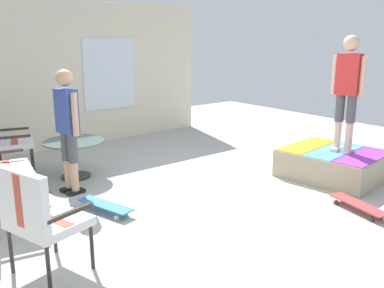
# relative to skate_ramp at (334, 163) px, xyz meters

# --- Properties ---
(ground_plane) EXTENTS (12.00, 12.00, 0.10)m
(ground_plane) POSITION_rel_skate_ramp_xyz_m (0.54, 1.90, -0.26)
(ground_plane) COLOR #A8A8A3
(house_facade) EXTENTS (0.23, 6.00, 2.73)m
(house_facade) POSITION_rel_skate_ramp_xyz_m (4.34, 2.39, 1.16)
(house_facade) COLOR beige
(house_facade) RESTS_ON ground_plane
(skate_ramp) EXTENTS (1.55, 1.90, 0.42)m
(skate_ramp) POSITION_rel_skate_ramp_xyz_m (0.00, 0.00, 0.00)
(skate_ramp) COLOR tan
(skate_ramp) RESTS_ON ground_plane
(patio_chair_near_house) EXTENTS (0.75, 0.70, 1.02)m
(patio_chair_near_house) POSITION_rel_skate_ramp_xyz_m (3.24, 3.83, 0.40)
(patio_chair_near_house) COLOR #2D2823
(patio_chair_near_house) RESTS_ON ground_plane
(patio_chair_by_wall) EXTENTS (0.75, 0.70, 1.02)m
(patio_chair_by_wall) POSITION_rel_skate_ramp_xyz_m (0.02, 4.46, 0.40)
(patio_chair_by_wall) COLOR #2D2823
(patio_chair_by_wall) RESTS_ON ground_plane
(patio_table) EXTENTS (0.90, 0.90, 0.57)m
(patio_table) POSITION_rel_skate_ramp_xyz_m (2.43, 3.09, 0.19)
(patio_table) COLOR #2D2823
(patio_table) RESTS_ON ground_plane
(person_watching) EXTENTS (0.48, 0.28, 1.68)m
(person_watching) POSITION_rel_skate_ramp_xyz_m (1.85, 3.39, 0.77)
(person_watching) COLOR black
(person_watching) RESTS_ON ground_plane
(person_skater) EXTENTS (0.47, 0.28, 1.68)m
(person_skater) POSITION_rel_skate_ramp_xyz_m (-0.11, -0.01, 1.19)
(person_skater) COLOR silver
(person_skater) RESTS_ON skate_ramp
(skateboard_by_bench) EXTENTS (0.82, 0.41, 0.10)m
(skateboard_by_bench) POSITION_rel_skate_ramp_xyz_m (0.96, 3.36, -0.13)
(skateboard_by_bench) COLOR #3372B2
(skateboard_by_bench) RESTS_ON ground_plane
(skateboard_spare) EXTENTS (0.82, 0.37, 0.10)m
(skateboard_spare) POSITION_rel_skate_ramp_xyz_m (-0.96, 0.93, -0.13)
(skateboard_spare) COLOR #B23838
(skateboard_spare) RESTS_ON ground_plane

